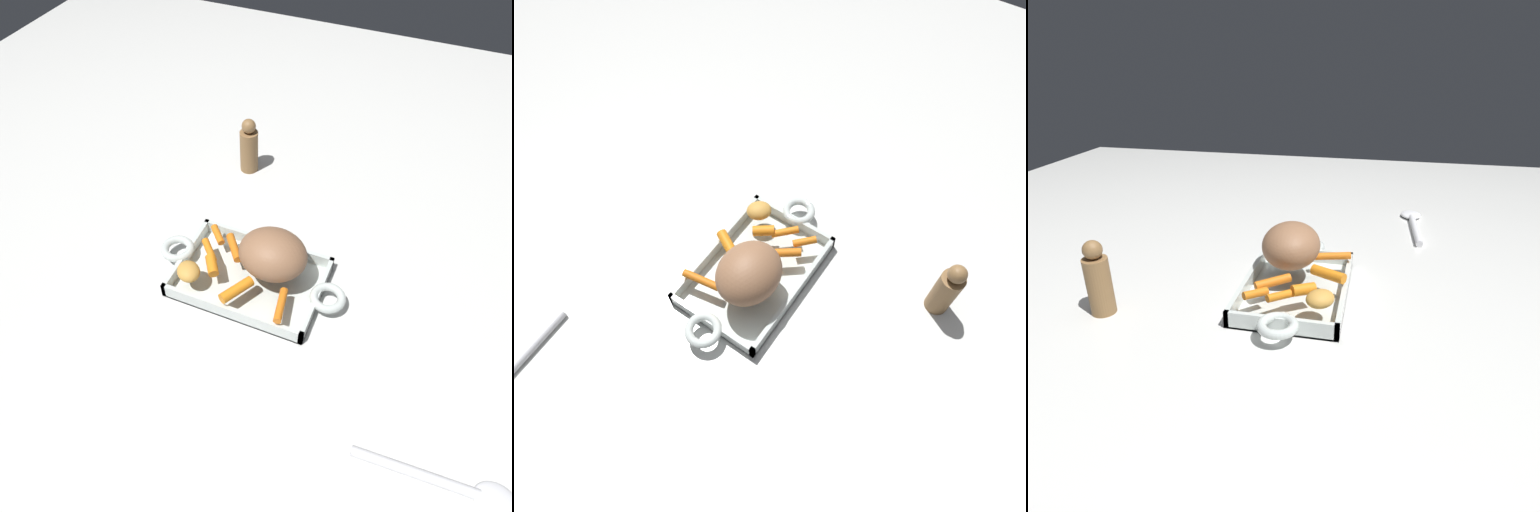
% 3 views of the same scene
% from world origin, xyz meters
% --- Properties ---
extents(ground_plane, '(2.33, 2.33, 0.00)m').
position_xyz_m(ground_plane, '(0.00, 0.00, 0.00)').
color(ground_plane, silver).
extents(roasting_dish, '(0.38, 0.19, 0.04)m').
position_xyz_m(roasting_dish, '(0.00, 0.00, 0.01)').
color(roasting_dish, silver).
rests_on(roasting_dish, ground_plane).
extents(pork_roast, '(0.13, 0.12, 0.09)m').
position_xyz_m(pork_roast, '(0.04, 0.02, 0.08)').
color(pork_roast, '#956647').
rests_on(pork_roast, roasting_dish).
extents(baby_carrot_southeast, '(0.05, 0.06, 0.02)m').
position_xyz_m(baby_carrot_southeast, '(-0.05, 0.03, 0.05)').
color(baby_carrot_southeast, orange).
rests_on(baby_carrot_southeast, roasting_dish).
extents(baby_carrot_long, '(0.03, 0.07, 0.02)m').
position_xyz_m(baby_carrot_long, '(0.09, -0.06, 0.04)').
color(baby_carrot_long, orange).
rests_on(baby_carrot_long, roasting_dish).
extents(baby_carrot_northwest, '(0.04, 0.04, 0.02)m').
position_xyz_m(baby_carrot_northwest, '(-0.09, 0.05, 0.04)').
color(baby_carrot_northwest, orange).
rests_on(baby_carrot_northwest, roasting_dish).
extents(baby_carrot_southwest, '(0.04, 0.05, 0.02)m').
position_xyz_m(baby_carrot_southwest, '(-0.07, -0.03, 0.05)').
color(baby_carrot_southwest, orange).
rests_on(baby_carrot_southwest, roasting_dish).
extents(baby_carrot_northeast, '(0.05, 0.05, 0.02)m').
position_xyz_m(baby_carrot_northeast, '(-0.09, 0.01, 0.04)').
color(baby_carrot_northeast, orange).
rests_on(baby_carrot_northeast, roasting_dish).
extents(baby_carrot_center_right, '(0.05, 0.07, 0.02)m').
position_xyz_m(baby_carrot_center_right, '(0.00, -0.06, 0.05)').
color(baby_carrot_center_right, orange).
rests_on(baby_carrot_center_right, roasting_dish).
extents(potato_near_roast, '(0.07, 0.07, 0.03)m').
position_xyz_m(potato_near_roast, '(-0.10, -0.06, 0.05)').
color(potato_near_roast, gold).
rests_on(potato_near_roast, roasting_dish).
extents(pepper_mill, '(0.04, 0.04, 0.14)m').
position_xyz_m(pepper_mill, '(-0.14, 0.32, 0.06)').
color(pepper_mill, olive).
rests_on(pepper_mill, ground_plane).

